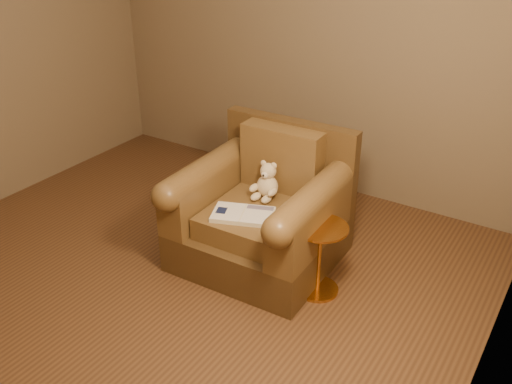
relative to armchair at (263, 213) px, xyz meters
The scene contains 6 objects.
floor 0.87m from the armchair, 118.99° to the right, with size 4.00×4.00×0.00m, color brown.
room 1.57m from the armchair, 118.99° to the right, with size 4.02×4.02×2.71m.
armchair is the anchor object (origin of this frame).
teddy_bear 0.21m from the armchair, 107.45° to the left, with size 0.20×0.22×0.27m.
guidebook 0.26m from the armchair, 92.07° to the right, with size 0.47×0.38×0.03m.
side_table 0.56m from the armchair, 16.72° to the right, with size 0.36×0.36×0.50m.
Camera 1 is at (2.23, -2.29, 2.38)m, focal length 40.00 mm.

